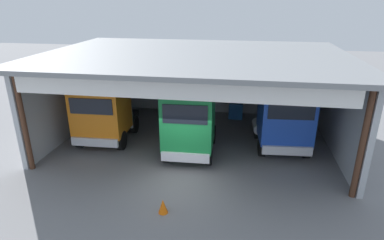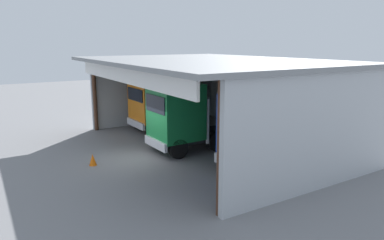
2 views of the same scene
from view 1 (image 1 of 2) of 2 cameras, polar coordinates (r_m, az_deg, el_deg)
ground_plane at (r=14.13m, az=-2.22°, el=-11.11°), size 80.00×80.00×0.00m
workshop_shed at (r=17.89m, az=1.12°, el=7.96°), size 15.19×10.79×4.89m
truck_orange_left_bay at (r=17.79m, az=-15.48°, el=1.43°), size 2.81×4.73×3.41m
truck_green_center_bay at (r=15.59m, az=-0.49°, el=-0.03°), size 2.60×5.00×3.69m
truck_blue_right_bay at (r=16.84m, az=15.96°, el=0.66°), size 2.86×4.72×3.58m
oil_drum at (r=22.52m, az=-5.02°, el=2.65°), size 0.58×0.58×0.92m
tool_cart at (r=21.33m, az=7.77°, el=1.60°), size 0.90×0.60×1.00m
traffic_cone at (r=12.32m, az=-5.17°, el=-14.99°), size 0.36×0.36×0.56m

